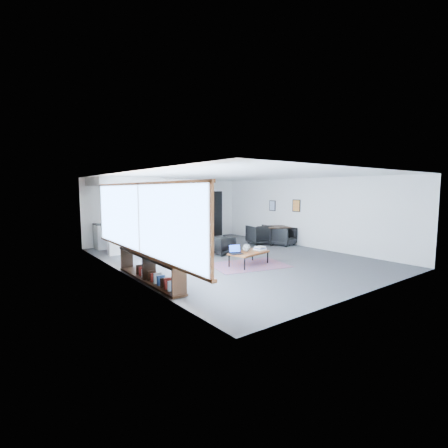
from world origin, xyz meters
TOP-DOWN VIEW (x-y plane):
  - room at (0.00, 0.00)m, footprint 7.02×9.02m
  - window at (-3.46, -0.90)m, footprint 0.10×5.95m
  - console at (-3.30, -1.05)m, footprint 0.35×3.00m
  - kitchenette at (-1.20, 3.71)m, footprint 4.20×1.96m
  - doorway at (2.30, 4.42)m, footprint 1.10×0.12m
  - track_light at (-0.59, 2.20)m, footprint 1.60×0.07m
  - wall_art_lower at (3.47, 0.40)m, footprint 0.03×0.38m
  - wall_art_upper at (3.47, 1.70)m, footprint 0.03×0.34m
  - kilim_rug at (-0.29, -1.11)m, footprint 2.38×1.88m
  - coffee_table at (-0.29, -1.11)m, footprint 1.30×0.87m
  - laptop at (-0.75, -1.06)m, footprint 0.42×0.38m
  - ceramic_pot at (-0.34, -1.06)m, footprint 0.23×0.23m
  - book_stack at (0.18, -1.07)m, footprint 0.34×0.28m
  - coaster at (-0.20, -1.33)m, footprint 0.11×0.11m
  - armchair_left at (-1.40, 0.45)m, footprint 0.84×0.79m
  - armchair_right at (0.05, 0.63)m, footprint 0.68×0.64m
  - floor_lamp at (-0.81, 1.54)m, footprint 0.64×0.64m
  - dining_table at (2.97, 0.95)m, footprint 1.14×1.14m
  - dining_chair_near at (3.00, 0.59)m, footprint 0.77×0.74m
  - dining_chair_far at (2.44, 1.38)m, footprint 0.81×0.78m
  - microwave at (-0.49, 4.15)m, footprint 0.58×0.35m

SIDE VIEW (x-z plane):
  - kilim_rug at x=-0.29m, z-range 0.00..0.01m
  - console at x=-3.30m, z-range -0.07..0.73m
  - dining_chair_near at x=3.00m, z-range 0.00..0.68m
  - armchair_right at x=0.05m, z-range 0.00..0.68m
  - dining_chair_far at x=2.44m, z-range 0.00..0.72m
  - coffee_table at x=-0.29m, z-range 0.17..0.56m
  - coaster at x=-0.20m, z-range 0.39..0.40m
  - armchair_left at x=-1.40m, z-range 0.00..0.82m
  - book_stack at x=0.18m, z-range 0.39..0.49m
  - laptop at x=-0.75m, z-range 0.34..0.59m
  - ceramic_pot at x=-0.34m, z-range 0.39..0.62m
  - dining_table at x=2.97m, z-range 0.30..1.03m
  - doorway at x=2.30m, z-range 0.00..2.15m
  - microwave at x=-0.49m, z-range 0.93..1.31m
  - room at x=0.00m, z-range -0.01..2.61m
  - kitchenette at x=-1.20m, z-range 0.08..2.68m
  - window at x=-3.46m, z-range 0.63..2.29m
  - wall_art_upper at x=3.47m, z-range 1.28..1.72m
  - floor_lamp at x=-0.81m, z-range 0.65..2.39m
  - wall_art_lower at x=3.47m, z-range 1.31..1.79m
  - track_light at x=-0.59m, z-range 2.45..2.60m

